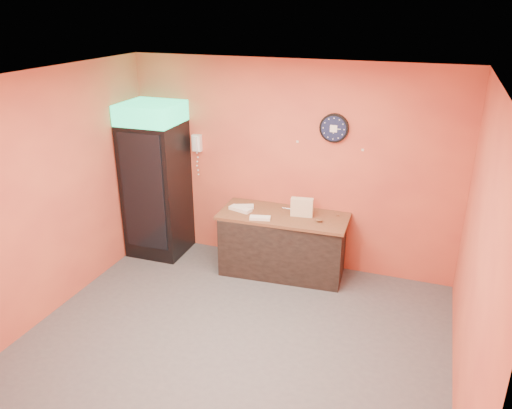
% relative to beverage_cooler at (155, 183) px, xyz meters
% --- Properties ---
extents(floor, '(4.50, 4.50, 0.00)m').
position_rel_beverage_cooler_xyz_m(floor, '(1.85, -1.60, -1.07)').
color(floor, '#47474C').
rests_on(floor, ground).
extents(back_wall, '(4.50, 0.02, 2.80)m').
position_rel_beverage_cooler_xyz_m(back_wall, '(1.85, 0.40, 0.33)').
color(back_wall, '#E1633F').
rests_on(back_wall, floor).
extents(left_wall, '(0.02, 4.00, 2.80)m').
position_rel_beverage_cooler_xyz_m(left_wall, '(-0.40, -1.60, 0.33)').
color(left_wall, '#E1633F').
rests_on(left_wall, floor).
extents(right_wall, '(0.02, 4.00, 2.80)m').
position_rel_beverage_cooler_xyz_m(right_wall, '(4.10, -1.60, 0.33)').
color(right_wall, '#E1633F').
rests_on(right_wall, floor).
extents(ceiling, '(4.50, 4.00, 0.02)m').
position_rel_beverage_cooler_xyz_m(ceiling, '(1.85, -1.60, 1.73)').
color(ceiling, white).
rests_on(ceiling, back_wall).
extents(beverage_cooler, '(0.79, 0.80, 2.20)m').
position_rel_beverage_cooler_xyz_m(beverage_cooler, '(0.00, 0.00, 0.00)').
color(beverage_cooler, black).
rests_on(beverage_cooler, floor).
extents(prep_counter, '(1.67, 0.84, 0.81)m').
position_rel_beverage_cooler_xyz_m(prep_counter, '(1.89, 0.04, -0.67)').
color(prep_counter, black).
rests_on(prep_counter, floor).
extents(wall_clock, '(0.37, 0.06, 0.37)m').
position_rel_beverage_cooler_xyz_m(wall_clock, '(2.43, 0.37, 0.90)').
color(wall_clock, black).
rests_on(wall_clock, back_wall).
extents(wall_phone, '(0.13, 0.11, 0.24)m').
position_rel_beverage_cooler_xyz_m(wall_phone, '(0.51, 0.35, 0.53)').
color(wall_phone, white).
rests_on(wall_phone, back_wall).
extents(butcher_paper, '(1.72, 0.81, 0.04)m').
position_rel_beverage_cooler_xyz_m(butcher_paper, '(1.89, 0.04, -0.24)').
color(butcher_paper, brown).
rests_on(butcher_paper, prep_counter).
extents(sub_roll_stack, '(0.30, 0.14, 0.24)m').
position_rel_beverage_cooler_xyz_m(sub_roll_stack, '(2.13, 0.07, -0.10)').
color(sub_roll_stack, beige).
rests_on(sub_roll_stack, butcher_paper).
extents(wrapped_sandwich_left, '(0.33, 0.20, 0.04)m').
position_rel_beverage_cooler_xyz_m(wrapped_sandwich_left, '(1.31, -0.04, -0.20)').
color(wrapped_sandwich_left, white).
rests_on(wrapped_sandwich_left, butcher_paper).
extents(wrapped_sandwich_mid, '(0.28, 0.16, 0.04)m').
position_rel_beverage_cooler_xyz_m(wrapped_sandwich_mid, '(1.65, -0.22, -0.20)').
color(wrapped_sandwich_mid, white).
rests_on(wrapped_sandwich_mid, butcher_paper).
extents(wrapped_sandwich_right, '(0.29, 0.20, 0.04)m').
position_rel_beverage_cooler_xyz_m(wrapped_sandwich_right, '(1.32, 0.07, -0.20)').
color(wrapped_sandwich_right, white).
rests_on(wrapped_sandwich_right, butcher_paper).
extents(kitchen_tool, '(0.07, 0.07, 0.07)m').
position_rel_beverage_cooler_xyz_m(kitchen_tool, '(1.98, 0.22, -0.19)').
color(kitchen_tool, silver).
rests_on(kitchen_tool, butcher_paper).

